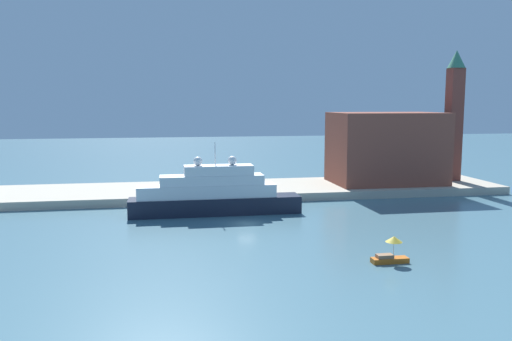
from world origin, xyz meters
TOP-DOWN VIEW (x-y plane):
  - ground at (0.00, 0.00)m, footprint 400.00×400.00m
  - quay_dock at (0.00, 25.72)m, footprint 110.00×19.44m
  - large_yacht at (-4.28, 7.98)m, footprint 27.67×4.68m
  - small_motorboat at (12.98, -21.72)m, footprint 4.20×1.89m
  - harbor_building at (33.09, 25.44)m, footprint 21.94×14.01m
  - bell_tower at (48.46, 26.46)m, footprint 3.69×3.69m
  - parked_car at (-10.49, 21.72)m, footprint 4.08×1.90m
  - person_figure at (-5.75, 18.10)m, footprint 0.36×0.36m
  - mooring_bollard at (-1.66, 17.47)m, footprint 0.38×0.38m

SIDE VIEW (x-z plane):
  - ground at x=0.00m, z-range 0.00..0.00m
  - quay_dock at x=0.00m, z-range 0.00..1.52m
  - small_motorboat at x=12.98m, z-range -0.28..2.78m
  - mooring_bollard at x=-1.66m, z-range 1.52..2.41m
  - parked_car at x=-10.49m, z-range 1.41..2.81m
  - person_figure at x=-5.75m, z-range 1.45..3.27m
  - large_yacht at x=-4.28m, z-range -2.64..9.03m
  - harbor_building at x=33.09m, z-range 1.52..15.95m
  - bell_tower at x=48.46m, z-range 2.52..29.76m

